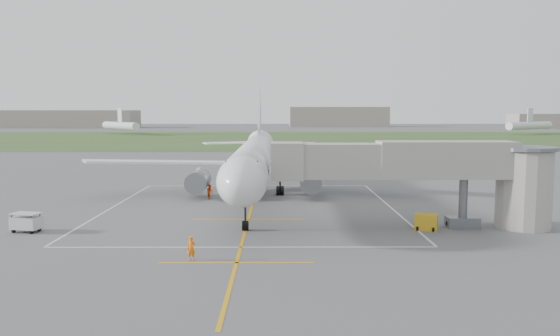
{
  "coord_description": "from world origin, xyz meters",
  "views": [
    {
      "loc": [
        2.65,
        -58.04,
        9.68
      ],
      "look_at": [
        2.86,
        -4.0,
        4.0
      ],
      "focal_mm": 35.0,
      "sensor_mm": 36.0,
      "label": 1
    }
  ],
  "objects_px": {
    "jet_bridge": "(437,171)",
    "ramp_worker_nose": "(191,248)",
    "gpu_unit": "(426,222)",
    "ramp_worker_wing": "(210,192)",
    "baggage_cart": "(26,222)",
    "airliner": "(253,160)"
  },
  "relations": [
    {
      "from": "gpu_unit",
      "to": "jet_bridge",
      "type": "bearing_deg",
      "value": 63.75
    },
    {
      "from": "gpu_unit",
      "to": "ramp_worker_nose",
      "type": "xyz_separation_m",
      "value": [
        -17.7,
        -8.92,
        0.12
      ]
    },
    {
      "from": "gpu_unit",
      "to": "ramp_worker_nose",
      "type": "relative_size",
      "value": 1.32
    },
    {
      "from": "airliner",
      "to": "ramp_worker_nose",
      "type": "height_order",
      "value": "airliner"
    },
    {
      "from": "gpu_unit",
      "to": "baggage_cart",
      "type": "height_order",
      "value": "baggage_cart"
    },
    {
      "from": "baggage_cart",
      "to": "ramp_worker_wing",
      "type": "distance_m",
      "value": 20.71
    },
    {
      "from": "jet_bridge",
      "to": "ramp_worker_nose",
      "type": "relative_size",
      "value": 15.01
    },
    {
      "from": "airliner",
      "to": "jet_bridge",
      "type": "distance_m",
      "value": 21.22
    },
    {
      "from": "ramp_worker_nose",
      "to": "airliner",
      "type": "bearing_deg",
      "value": 85.64
    },
    {
      "from": "gpu_unit",
      "to": "ramp_worker_wing",
      "type": "xyz_separation_m",
      "value": [
        -19.57,
        15.83,
        0.17
      ]
    },
    {
      "from": "baggage_cart",
      "to": "ramp_worker_nose",
      "type": "height_order",
      "value": "ramp_worker_nose"
    },
    {
      "from": "jet_bridge",
      "to": "baggage_cart",
      "type": "height_order",
      "value": "jet_bridge"
    },
    {
      "from": "airliner",
      "to": "gpu_unit",
      "type": "height_order",
      "value": "airliner"
    },
    {
      "from": "airliner",
      "to": "gpu_unit",
      "type": "xyz_separation_m",
      "value": [
        14.71,
        -15.21,
        -3.74
      ]
    },
    {
      "from": "jet_bridge",
      "to": "baggage_cart",
      "type": "xyz_separation_m",
      "value": [
        -33.25,
        -1.5,
        -3.95
      ]
    },
    {
      "from": "jet_bridge",
      "to": "gpu_unit",
      "type": "bearing_deg",
      "value": -136.35
    },
    {
      "from": "gpu_unit",
      "to": "baggage_cart",
      "type": "xyz_separation_m",
      "value": [
        -32.24,
        -0.54,
        0.13
      ]
    },
    {
      "from": "jet_bridge",
      "to": "airliner",
      "type": "bearing_deg",
      "value": 137.81
    },
    {
      "from": "jet_bridge",
      "to": "gpu_unit",
      "type": "relative_size",
      "value": 11.35
    },
    {
      "from": "airliner",
      "to": "baggage_cart",
      "type": "height_order",
      "value": "airliner"
    },
    {
      "from": "ramp_worker_wing",
      "to": "airliner",
      "type": "bearing_deg",
      "value": -132.92
    },
    {
      "from": "gpu_unit",
      "to": "ramp_worker_nose",
      "type": "height_order",
      "value": "ramp_worker_nose"
    }
  ]
}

